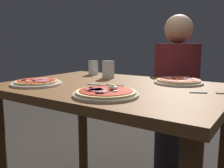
{
  "coord_description": "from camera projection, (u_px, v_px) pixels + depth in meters",
  "views": [
    {
      "loc": [
        0.7,
        -1.05,
        0.99
      ],
      "look_at": [
        0.07,
        -0.12,
        0.8
      ],
      "focal_mm": 39.65,
      "sensor_mm": 36.0,
      "label": 1
    }
  ],
  "objects": [
    {
      "name": "pizza_across_left",
      "position": [
        37.0,
        82.0,
        1.3
      ],
      "size": [
        0.26,
        0.26,
        0.03
      ],
      "color": "white",
      "rests_on": "dining_table"
    },
    {
      "name": "diner_person",
      "position": [
        175.0,
        101.0,
        1.82
      ],
      "size": [
        0.32,
        0.32,
        1.18
      ],
      "rotation": [
        0.0,
        0.0,
        3.14
      ],
      "color": "black",
      "rests_on": "ground"
    },
    {
      "name": "pizza_foreground",
      "position": [
        106.0,
        93.0,
        1.02
      ],
      "size": [
        0.28,
        0.28,
        0.05
      ],
      "color": "silver",
      "rests_on": "dining_table"
    },
    {
      "name": "water_glass_near",
      "position": [
        108.0,
        71.0,
        1.54
      ],
      "size": [
        0.08,
        0.08,
        0.11
      ],
      "color": "silver",
      "rests_on": "dining_table"
    },
    {
      "name": "fork",
      "position": [
        205.0,
        93.0,
        1.08
      ],
      "size": [
        0.15,
        0.08,
        0.0
      ],
      "color": "silver",
      "rests_on": "dining_table"
    },
    {
      "name": "pizza_across_right",
      "position": [
        179.0,
        81.0,
        1.34
      ],
      "size": [
        0.26,
        0.26,
        0.03
      ],
      "color": "white",
      "rests_on": "dining_table"
    },
    {
      "name": "dining_table",
      "position": [
        113.0,
        109.0,
        1.3
      ],
      "size": [
        1.14,
        0.81,
        0.77
      ],
      "color": "brown",
      "rests_on": "ground"
    },
    {
      "name": "water_glass_far",
      "position": [
        93.0,
        68.0,
        1.71
      ],
      "size": [
        0.07,
        0.07,
        0.09
      ],
      "color": "silver",
      "rests_on": "dining_table"
    },
    {
      "name": "knife",
      "position": [
        107.0,
        85.0,
        1.27
      ],
      "size": [
        0.19,
        0.06,
        0.01
      ],
      "color": "silver",
      "rests_on": "dining_table"
    }
  ]
}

